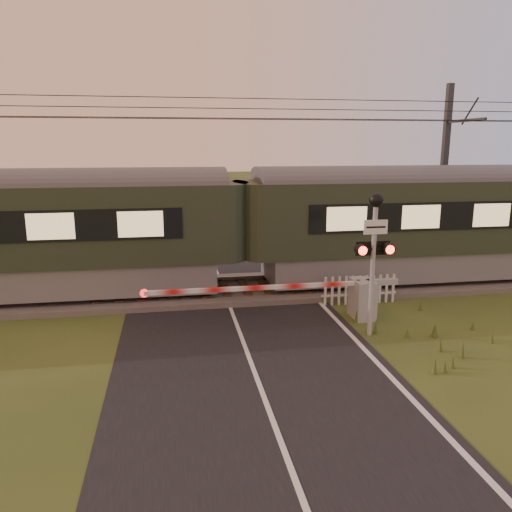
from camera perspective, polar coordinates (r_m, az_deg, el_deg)
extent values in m
plane|color=#304119|center=(10.42, 0.30, -14.39)|extent=(160.00, 160.00, 0.00)
cube|color=black|center=(10.41, 0.30, -14.34)|extent=(6.00, 140.00, 0.02)
cube|color=#47423D|center=(16.40, -3.65, -3.94)|extent=(140.00, 3.40, 0.24)
cube|color=slate|center=(15.66, -3.38, -3.99)|extent=(140.00, 0.08, 0.14)
cube|color=slate|center=(17.04, -3.92, -2.62)|extent=(140.00, 0.08, 0.14)
cube|color=#2D2116|center=(16.36, -3.66, -3.51)|extent=(0.24, 2.20, 0.06)
cylinder|color=black|center=(15.44, -3.82, 15.46)|extent=(120.00, 0.02, 0.02)
cylinder|color=black|center=(16.04, -4.05, 15.35)|extent=(120.00, 0.02, 0.02)
cylinder|color=black|center=(15.78, -3.97, 17.58)|extent=(120.00, 0.02, 0.02)
cylinder|color=black|center=(15.76, -3.96, 16.49)|extent=(120.00, 0.02, 0.02)
cube|color=gray|center=(14.19, 12.06, -4.82)|extent=(0.55, 0.84, 1.09)
cylinder|color=gray|center=(14.14, 11.50, -4.86)|extent=(0.12, 0.12, 1.09)
cube|color=gray|center=(14.27, 14.19, -2.88)|extent=(0.89, 0.16, 0.16)
cube|color=red|center=(13.26, -0.13, -3.67)|extent=(5.76, 0.11, 0.11)
cylinder|color=red|center=(13.11, -12.67, -4.18)|extent=(0.22, 0.04, 0.22)
cylinder|color=gray|center=(12.69, 13.15, -1.83)|extent=(0.12, 0.12, 3.27)
cube|color=white|center=(12.40, 13.52, 3.23)|extent=(0.60, 0.03, 0.35)
sphere|color=black|center=(12.37, 13.57, 6.22)|extent=(0.35, 0.35, 0.35)
cube|color=black|center=(12.55, 13.29, 0.82)|extent=(0.82, 0.07, 0.07)
cylinder|color=#FF140C|center=(12.26, 12.11, 0.60)|extent=(0.22, 0.02, 0.22)
cylinder|color=#FF140C|center=(12.53, 15.08, 0.70)|extent=(0.22, 0.02, 0.22)
cube|color=black|center=(12.60, 13.20, 0.87)|extent=(0.87, 0.02, 0.35)
cube|color=silver|center=(15.49, 11.69, -4.29)|extent=(2.37, 0.04, 0.06)
cube|color=silver|center=(15.38, 11.76, -2.89)|extent=(2.37, 0.04, 0.06)
cube|color=#2D2D30|center=(20.77, 20.59, 8.37)|extent=(0.22, 0.22, 6.95)
cube|color=#2D2D30|center=(19.76, 22.78, 14.09)|extent=(0.10, 2.40, 0.10)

